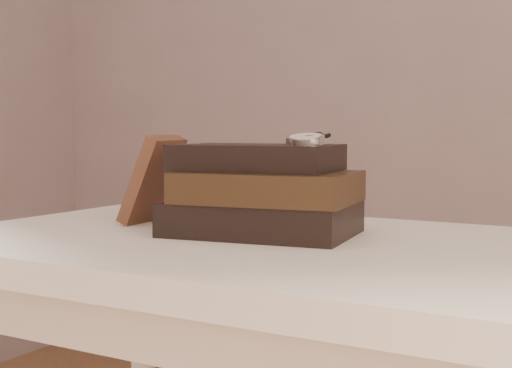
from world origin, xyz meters
The scene contains 5 objects.
table centered at (0.00, 0.35, 0.66)m, with size 1.00×0.60×0.75m.
book_stack centered at (-0.04, 0.38, 0.81)m, with size 0.30×0.22×0.13m.
journal centered at (-0.25, 0.39, 0.82)m, with size 0.02×0.09×0.15m, color #3C2217.
pocket_watch centered at (0.03, 0.38, 0.89)m, with size 0.06×0.16×0.02m.
eyeglasses centered at (-0.15, 0.45, 0.83)m, with size 0.13×0.14×0.05m.
Camera 1 is at (0.49, -0.55, 0.91)m, focal length 50.86 mm.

